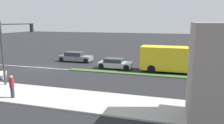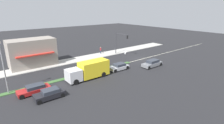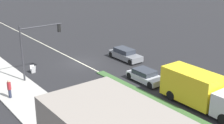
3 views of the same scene
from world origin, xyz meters
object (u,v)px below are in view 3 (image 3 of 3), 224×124
object	(u,v)px
warning_aframe_sign	(33,69)
sedan_silver	(145,76)
pedestrian	(9,89)
suv_grey	(125,54)
delivery_truck	(200,90)
traffic_signal_main	(35,42)

from	to	relation	value
warning_aframe_sign	sedan_silver	distance (m)	12.20
pedestrian	suv_grey	bearing A→B (deg)	-171.47
warning_aframe_sign	sedan_silver	xyz separation A→B (m)	(-8.06, 9.15, 0.19)
delivery_truck	sedan_silver	distance (m)	6.69
traffic_signal_main	sedan_silver	distance (m)	11.62
suv_grey	traffic_signal_main	bearing A→B (deg)	-3.98
traffic_signal_main	suv_grey	world-z (taller)	traffic_signal_main
traffic_signal_main	suv_grey	bearing A→B (deg)	176.02
traffic_signal_main	pedestrian	distance (m)	5.81
delivery_truck	suv_grey	distance (m)	13.58
suv_grey	sedan_silver	bearing A→B (deg)	67.11
pedestrian	sedan_silver	distance (m)	13.09
traffic_signal_main	warning_aframe_sign	distance (m)	3.90
traffic_signal_main	pedestrian	xyz separation A→B (m)	(4.01, 3.05, -2.90)
delivery_truck	suv_grey	bearing A→B (deg)	-101.92
delivery_truck	sedan_silver	size ratio (longest dim) A/B	1.87
pedestrian	suv_grey	world-z (taller)	pedestrian
pedestrian	sedan_silver	world-z (taller)	pedestrian
warning_aframe_sign	suv_grey	world-z (taller)	suv_grey
warning_aframe_sign	delivery_truck	size ratio (longest dim) A/B	0.11
pedestrian	traffic_signal_main	bearing A→B (deg)	-142.81
suv_grey	sedan_silver	size ratio (longest dim) A/B	1.14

